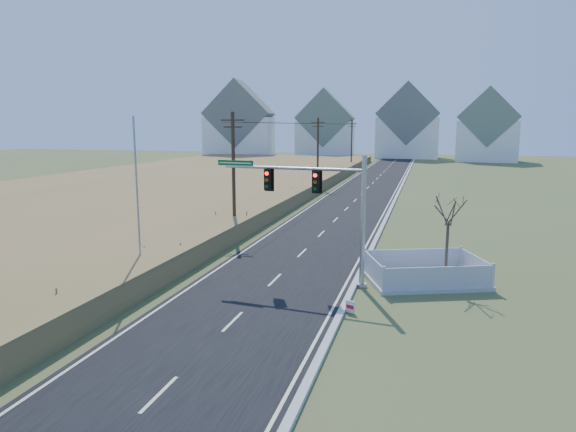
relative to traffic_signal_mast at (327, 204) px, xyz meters
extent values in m
plane|color=#4A592B|center=(-2.67, -4.37, -4.12)|extent=(260.00, 260.00, 0.00)
cube|color=black|center=(-2.67, 45.63, -4.09)|extent=(8.00, 180.00, 0.06)
cube|color=#B2AFA8|center=(1.48, 45.63, -4.03)|extent=(0.30, 180.00, 0.18)
cube|color=#9B6F46|center=(-26.67, 35.63, -3.47)|extent=(38.00, 110.00, 1.30)
cylinder|color=#422D1E|center=(-9.17, 10.63, 0.38)|extent=(0.26, 0.26, 9.00)
cube|color=#422D1E|center=(-9.17, 10.63, 4.28)|extent=(1.80, 0.10, 0.10)
cube|color=#422D1E|center=(-9.17, 10.63, 3.78)|extent=(1.40, 0.10, 0.10)
cylinder|color=#422D1E|center=(-9.17, 40.63, 0.38)|extent=(0.26, 0.26, 9.00)
cube|color=#422D1E|center=(-9.17, 40.63, 4.28)|extent=(1.80, 0.10, 0.10)
cube|color=#422D1E|center=(-9.17, 40.63, 3.78)|extent=(1.40, 0.10, 0.10)
cylinder|color=#422D1E|center=(-9.17, 70.63, 0.38)|extent=(0.26, 0.26, 9.00)
cube|color=#422D1E|center=(-9.17, 70.63, 4.28)|extent=(1.80, 0.10, 0.10)
cube|color=#422D1E|center=(-9.17, 70.63, 3.78)|extent=(1.40, 0.10, 0.10)
cube|color=white|center=(-40.67, 95.63, 0.88)|extent=(17.38, 13.12, 10.00)
cube|color=slate|center=(-40.67, 95.63, 6.78)|extent=(17.69, 13.38, 16.29)
cube|color=white|center=(-20.67, 103.63, 0.38)|extent=(14.66, 10.95, 9.00)
cube|color=slate|center=(-20.67, 103.63, 5.78)|extent=(14.93, 11.17, 14.26)
cube|color=white|center=(-0.67, 107.63, 0.88)|extent=(15.00, 10.00, 10.00)
cube|color=slate|center=(-0.67, 107.63, 6.78)|extent=(15.27, 10.20, 15.27)
cube|color=white|center=(17.33, 99.63, 0.38)|extent=(13.87, 10.31, 9.00)
cube|color=slate|center=(17.33, 99.63, 5.78)|extent=(14.12, 10.51, 13.24)
cylinder|color=#9EA0A5|center=(1.83, -0.21, -4.02)|extent=(0.57, 0.57, 0.19)
cylinder|color=#9EA0A5|center=(1.83, -0.21, -0.81)|extent=(0.25, 0.25, 6.61)
cylinder|color=#9EA0A5|center=(-1.93, 0.22, 1.74)|extent=(7.53, 1.00, 0.15)
cube|color=black|center=(-0.61, 0.07, 1.11)|extent=(0.37, 0.32, 1.05)
cube|color=black|center=(-3.24, 0.37, 1.11)|extent=(0.37, 0.32, 1.05)
cube|color=#05581B|center=(-5.12, 0.58, 1.93)|extent=(2.07, 0.27, 0.28)
cube|color=#B7B5AD|center=(4.87, 1.54, -4.01)|extent=(6.79, 5.75, 0.22)
cube|color=silver|center=(5.52, -0.15, -3.35)|extent=(5.12, 2.04, 1.09)
cube|color=silver|center=(4.21, 3.24, -3.35)|extent=(5.12, 2.04, 1.09)
cube|color=silver|center=(2.32, 0.56, -3.35)|extent=(1.39, 3.42, 1.09)
cube|color=silver|center=(7.41, 2.53, -3.35)|extent=(1.39, 3.42, 1.09)
cube|color=white|center=(1.83, -3.99, -3.83)|extent=(0.43, 0.20, 0.55)
cube|color=red|center=(1.82, -4.02, -3.83)|extent=(0.34, 0.14, 0.16)
cylinder|color=#B7B5AD|center=(-9.65, -1.81, -4.03)|extent=(0.38, 0.38, 0.17)
cylinder|color=#9EA0A5|center=(-9.65, -1.81, 0.13)|extent=(0.11, 0.11, 8.49)
cylinder|color=#4C3F33|center=(5.89, 1.28, -2.51)|extent=(0.15, 0.15, 3.21)
camera|label=1|loc=(4.81, -25.06, 3.88)|focal=32.00mm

